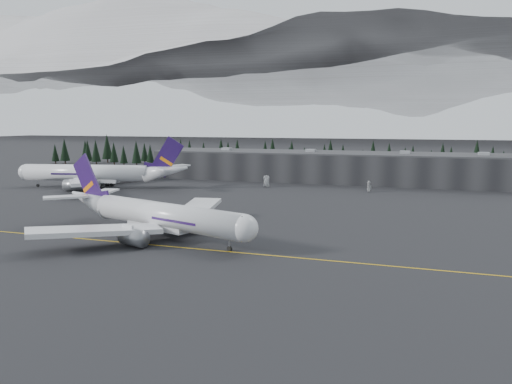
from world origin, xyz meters
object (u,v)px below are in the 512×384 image
(terminal, at_px, (333,167))
(gse_vehicle_b, at_px, (369,190))
(gse_vehicle_a, at_px, (266,186))
(jet_parked, at_px, (101,173))
(jet_main, at_px, (151,214))

(terminal, height_order, gse_vehicle_b, terminal)
(terminal, height_order, gse_vehicle_a, terminal)
(jet_parked, bearing_deg, gse_vehicle_a, -171.75)
(jet_parked, bearing_deg, terminal, -159.32)
(terminal, height_order, jet_main, jet_main)
(jet_main, xyz_separation_m, jet_parked, (-61.38, 66.59, 0.72))
(gse_vehicle_b, bearing_deg, jet_main, -46.62)
(terminal, distance_m, jet_main, 120.96)
(terminal, distance_m, jet_parked, 97.15)
(jet_main, height_order, jet_parked, jet_parked)
(gse_vehicle_a, bearing_deg, jet_parked, -173.01)
(gse_vehicle_a, bearing_deg, jet_main, -102.94)
(terminal, height_order, jet_parked, jet_parked)
(terminal, relative_size, jet_parked, 2.35)
(jet_main, distance_m, jet_parked, 90.57)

